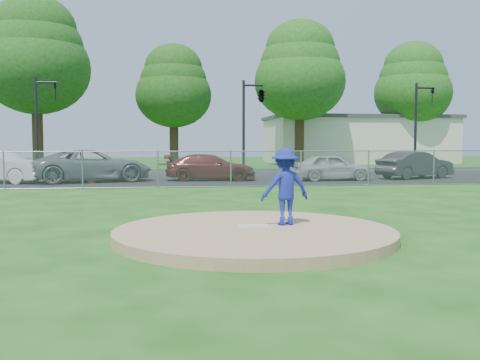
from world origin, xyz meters
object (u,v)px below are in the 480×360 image
Objects in this scene: commercial_building at (356,139)px; traffic_signal_right at (419,119)px; parked_car_pearl at (331,167)px; parked_car_darkred at (211,167)px; pitcher at (285,187)px; tree_far_right at (413,84)px; parked_car_charcoal at (415,165)px; traffic_signal_center at (259,97)px; tree_left at (36,55)px; traffic_cone at (91,174)px; tree_center at (174,86)px; traffic_signal_left at (41,116)px; parked_car_gray at (93,166)px; tree_right at (300,70)px.

traffic_signal_right is (-1.76, -16.00, 1.20)m from commercial_building.
parked_car_darkred is at bearing 80.19° from parked_car_pearl.
traffic_signal_right is 25.61m from pitcher.
commercial_building is 2.93× the size of traffic_signal_right.
tree_far_right reaches higher than commercial_building.
commercial_building is at bearing -33.62° from parked_car_charcoal.
traffic_signal_center reaches higher than parked_car_darkred.
tree_left reaches higher than traffic_cone.
tree_far_right is 2.55× the size of parked_car_charcoal.
parked_car_pearl is at bearing -139.23° from traffic_signal_right.
tree_center is (-17.00, -4.00, 4.31)m from commercial_building.
tree_left is 27.23m from traffic_signal_right.
tree_far_right reaches higher than traffic_signal_right.
traffic_signal_left is 8.41m from traffic_cone.
parked_car_darkred is (1.49, -17.98, -5.82)m from tree_center.
commercial_building is at bearing 143.13° from tree_far_right.
parked_car_charcoal is (16.16, 0.08, -0.06)m from parked_car_gray.
tree_right is (10.00, -2.00, 1.18)m from tree_center.
parked_car_darkred is (5.59, 0.15, -0.12)m from parked_car_gray.
commercial_building is at bearing -121.61° from pitcher.
pitcher is at bearing 157.52° from parked_car_pearl.
traffic_signal_right is at bearing -131.55° from pitcher.
tree_far_right is 14.69m from traffic_signal_right.
tree_left reaches higher than tree_far_right.
parked_car_gray is at bearing -59.12° from traffic_signal_left.
parked_car_darkred is at bearing 9.94° from traffic_cone.
commercial_building is at bearing 13.24° from tree_center.
tree_far_right reaches higher than parked_car_charcoal.
tree_center reaches higher than pitcher.
tree_left is at bearing 34.71° from parked_car_charcoal.
tree_left is 31.28m from tree_far_right.
pitcher is (-8.31, -31.60, -6.68)m from tree_right.
traffic_signal_center is at bearing -67.51° from tree_center.
traffic_signal_center is (-16.03, -13.00, -2.45)m from tree_far_right.
traffic_signal_left is at bearing -76.04° from tree_left.
parked_car_pearl reaches higher than traffic_cone.
parked_car_pearl is at bearing -120.32° from pitcher.
commercial_building is 30.61m from parked_car_gray.
tree_center is 20.32m from traffic_cone.
pitcher is at bearing -112.15° from commercial_building.
traffic_signal_center is (-12.03, -16.00, 2.45)m from commercial_building.
traffic_cone is 11.41m from parked_car_pearl.
traffic_signal_right is at bearing -96.29° from commercial_building.
tree_right reaches higher than tree_far_right.
traffic_signal_left reaches higher than traffic_cone.
traffic_signal_left is (-7.76, -12.00, -3.11)m from tree_center.
traffic_signal_center reaches higher than parked_car_pearl.
parked_car_pearl is (-9.67, -22.82, -1.50)m from commercial_building.
commercial_building is 1.67× the size of tree_center.
traffic_cone is at bearing -132.56° from commercial_building.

